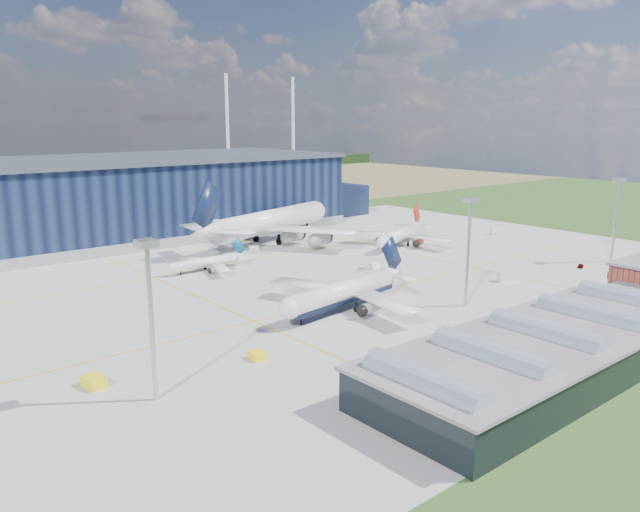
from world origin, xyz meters
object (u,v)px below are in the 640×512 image
at_px(gse_tug_c, 240,238).
at_px(airliner_widebody, 271,209).
at_px(light_mast_center, 469,234).
at_px(gse_tug_b, 257,356).
at_px(airliner_regional, 206,257).
at_px(gse_van_a, 509,276).
at_px(airliner_navy, 342,281).
at_px(light_mast_east, 617,206).
at_px(car_b, 558,319).
at_px(gse_cart_b, 254,248).
at_px(airliner_red, 400,228).
at_px(gse_van_b, 499,231).
at_px(gse_cart_a, 310,297).
at_px(airstair, 372,275).
at_px(car_a, 581,266).
at_px(light_mast_west, 150,294).
at_px(gse_tug_a, 94,382).
at_px(hangar, 163,197).

bearing_deg(gse_tug_c, airliner_widebody, -55.29).
height_order(light_mast_center, gse_tug_b, light_mast_center).
height_order(airliner_regional, gse_van_a, airliner_regional).
bearing_deg(airliner_navy, airliner_regional, -92.97).
distance_m(airliner_navy, airliner_widebody, 75.26).
xyz_separation_m(light_mast_east, car_b, (-59.39, -18.00, -14.88)).
distance_m(light_mast_center, gse_cart_b, 77.85).
distance_m(light_mast_center, airliner_red, 63.70).
height_order(gse_van_b, gse_tug_c, gse_van_b).
bearing_deg(gse_tug_c, airliner_red, -47.96).
distance_m(airliner_navy, gse_cart_a, 12.06).
height_order(light_mast_east, airstair, light_mast_east).
height_order(airliner_widebody, gse_van_a, airliner_widebody).
bearing_deg(gse_van_a, car_a, -68.90).
relative_size(airliner_red, gse_van_b, 7.09).
bearing_deg(gse_van_b, gse_tug_b, 155.03).
xyz_separation_m(light_mast_west, car_a, (121.66, 1.80, -14.87)).
relative_size(gse_van_b, car_a, 1.48).
distance_m(airliner_regional, gse_cart_a, 37.74).
relative_size(gse_tug_a, gse_tug_c, 1.22).
height_order(airliner_regional, gse_cart_b, airliner_regional).
height_order(airliner_widebody, airliner_regional, airliner_widebody).
distance_m(gse_cart_b, car_b, 94.72).
height_order(gse_cart_a, airstair, airstair).
distance_m(gse_tug_a, car_a, 127.02).
xyz_separation_m(hangar, car_a, (58.85, -123.00, -11.05)).
bearing_deg(gse_tug_c, airstair, -90.77).
height_order(light_mast_west, gse_tug_a, light_mast_west).
height_order(car_a, car_b, car_a).
bearing_deg(gse_tug_a, airstair, 5.90).
bearing_deg(light_mast_east, gse_tug_c, 123.97).
bearing_deg(airliner_widebody, car_a, -79.37).
xyz_separation_m(gse_cart_a, gse_van_b, (98.75, 19.65, 0.56)).
bearing_deg(gse_van_b, gse_van_a, 173.84).
distance_m(gse_van_a, gse_van_b, 64.61).
relative_size(airliner_widebody, gse_tug_a, 16.50).
xyz_separation_m(gse_cart_b, car_a, (53.71, -74.61, -0.08)).
bearing_deg(airstair, light_mast_west, -146.70).
distance_m(light_mast_west, car_b, 79.13).
xyz_separation_m(gse_tug_b, gse_van_b, (127.24, 40.89, 0.46)).
relative_size(airliner_navy, gse_cart_b, 13.18).
xyz_separation_m(airliner_navy, airstair, (20.91, 12.69, -4.73)).
relative_size(light_mast_east, gse_tug_a, 5.82).
bearing_deg(airstair, gse_van_a, -26.91).
relative_size(airstair, car_a, 1.56).
xyz_separation_m(airliner_widebody, airliner_regional, (-35.38, -20.55, -6.92)).
bearing_deg(gse_cart_b, light_mast_center, -158.43).
bearing_deg(gse_van_b, light_mast_east, -147.53).
relative_size(light_mast_center, gse_cart_a, 8.76).
xyz_separation_m(airliner_regional, gse_van_b, (103.23, -17.69, -2.59)).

